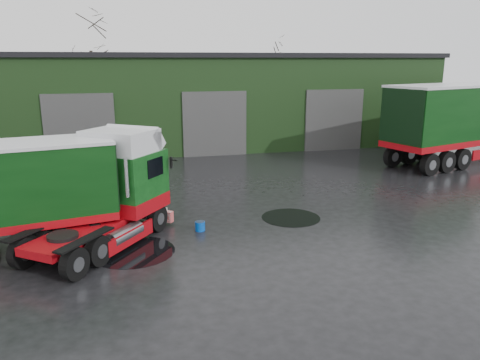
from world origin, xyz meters
name	(u,v)px	position (x,y,z in m)	size (l,w,h in m)	color
ground	(234,237)	(0.00, 0.00, 0.00)	(100.00, 100.00, 0.00)	black
warehouse	(199,98)	(2.00, 20.00, 3.16)	(32.40, 12.40, 6.30)	black
hero_tractor	(93,193)	(-4.50, 0.19, 1.83)	(2.50, 5.90, 3.66)	#0F4414
lorry_right	(479,122)	(17.00, 9.00, 2.30)	(3.03, 17.53, 4.61)	silver
wash_bucket	(200,226)	(-1.04, 0.92, 0.17)	(0.35, 0.35, 0.33)	#0843B1
tree_back_a	(93,73)	(-6.00, 30.00, 4.75)	(4.40, 4.40, 9.50)	black
tree_back_b	(265,82)	(10.00, 30.00, 3.75)	(4.40, 4.40, 7.50)	black
puddle_0	(133,252)	(-3.39, -0.45, 0.00)	(2.63, 2.63, 0.01)	black
puddle_1	(291,218)	(2.57, 1.48, 0.00)	(2.25, 2.25, 0.01)	black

